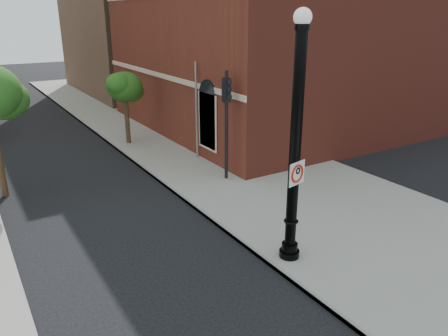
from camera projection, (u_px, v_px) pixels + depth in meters
ground at (216, 298)px, 10.79m from camera, size 120.00×120.00×0.00m
sidewalk_right at (216, 153)px, 21.76m from camera, size 8.00×60.00×0.12m
curb_edge at (142, 167)px, 19.79m from camera, size 0.10×60.00×0.14m
brick_wall_building at (318, 20)px, 27.85m from camera, size 22.30×16.30×12.50m
bg_building_tan_b at (198, 9)px, 40.41m from camera, size 22.00×14.00×14.00m
lamppost at (295, 155)px, 11.41m from camera, size 0.57×0.57×6.79m
no_parking_sign at (297, 173)px, 11.41m from camera, size 0.62×0.18×0.64m
traffic_signal_right at (227, 108)px, 17.31m from camera, size 0.30×0.38×4.57m
utility_pole at (196, 113)px, 20.22m from camera, size 0.09×0.09×4.60m
street_tree_c at (125, 88)px, 22.35m from camera, size 2.15×1.94×3.87m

